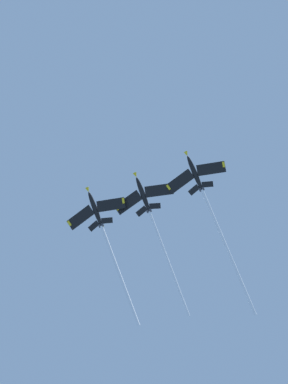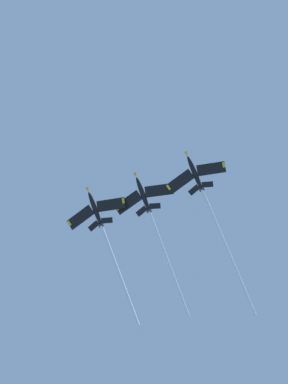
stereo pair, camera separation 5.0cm
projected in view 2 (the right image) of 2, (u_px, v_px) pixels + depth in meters
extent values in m
ellipsoid|color=black|center=(195.00, 173.00, 159.72)|extent=(4.09, 11.80, 5.41)
cone|color=yellow|center=(187.00, 154.00, 161.11)|extent=(1.58, 2.13, 1.68)
ellipsoid|color=black|center=(192.00, 167.00, 160.74)|extent=(1.61, 3.08, 1.81)
cube|color=black|center=(211.00, 169.00, 159.15)|extent=(9.59, 7.09, 1.43)
cube|color=yellow|center=(224.00, 165.00, 158.96)|extent=(1.40, 1.86, 0.73)
cube|color=black|center=(180.00, 182.00, 159.78)|extent=(9.09, 3.70, 1.43)
cube|color=yellow|center=(168.00, 187.00, 160.08)|extent=(0.75, 1.75, 0.73)
cube|color=black|center=(207.00, 184.00, 158.56)|extent=(3.99, 3.33, 0.77)
cube|color=black|center=(194.00, 190.00, 158.83)|extent=(3.75, 2.09, 0.77)
cube|color=yellow|center=(201.00, 187.00, 160.10)|extent=(0.87, 3.18, 3.46)
cylinder|color=#38383D|center=(203.00, 189.00, 158.40)|extent=(1.04, 1.36, 1.10)
cylinder|color=#38383D|center=(200.00, 190.00, 158.46)|extent=(1.04, 1.36, 1.10)
cylinder|color=white|center=(228.00, 251.00, 154.16)|extent=(9.30, 38.17, 15.05)
ellipsoid|color=black|center=(143.00, 194.00, 161.06)|extent=(4.31, 11.80, 5.35)
cone|color=yellow|center=(136.00, 175.00, 162.40)|extent=(1.61, 2.14, 1.67)
ellipsoid|color=black|center=(141.00, 188.00, 162.07)|extent=(1.66, 3.09, 1.80)
cube|color=black|center=(159.00, 190.00, 160.51)|extent=(9.58, 7.22, 1.41)
cube|color=yellow|center=(171.00, 187.00, 160.33)|extent=(1.42, 1.86, 0.72)
cube|color=black|center=(128.00, 202.00, 161.11)|extent=(9.03, 3.53, 1.41)
cube|color=yellow|center=(117.00, 208.00, 161.40)|extent=(0.71, 1.74, 0.72)
cube|color=black|center=(155.00, 206.00, 159.94)|extent=(3.98, 3.37, 0.76)
cube|color=black|center=(142.00, 211.00, 160.20)|extent=(3.73, 2.02, 0.76)
cube|color=yellow|center=(148.00, 209.00, 161.48)|extent=(0.93, 3.16, 3.45)
cylinder|color=#38383D|center=(150.00, 210.00, 159.79)|extent=(1.06, 1.37, 1.09)
cylinder|color=#38383D|center=(148.00, 211.00, 159.84)|extent=(1.06, 1.37, 1.09)
cylinder|color=white|center=(169.00, 263.00, 156.34)|extent=(8.42, 31.94, 12.42)
ellipsoid|color=black|center=(95.00, 209.00, 160.70)|extent=(4.04, 11.75, 5.62)
cone|color=yellow|center=(88.00, 190.00, 162.21)|extent=(1.58, 2.14, 1.70)
ellipsoid|color=black|center=(93.00, 203.00, 161.76)|extent=(1.60, 3.08, 1.85)
cube|color=black|center=(111.00, 205.00, 160.10)|extent=(9.59, 7.05, 1.49)
cube|color=yellow|center=(123.00, 201.00, 159.91)|extent=(1.39, 1.85, 0.77)
cube|color=black|center=(81.00, 217.00, 160.74)|extent=(9.10, 3.70, 1.49)
cube|color=yellow|center=(69.00, 223.00, 161.04)|extent=(0.75, 1.74, 0.77)
cube|color=black|center=(107.00, 220.00, 159.44)|extent=(3.98, 3.31, 0.80)
cube|color=black|center=(94.00, 226.00, 159.71)|extent=(3.76, 2.09, 0.80)
cube|color=yellow|center=(101.00, 223.00, 160.98)|extent=(0.87, 3.22, 3.48)
cylinder|color=#38383D|center=(102.00, 225.00, 159.27)|extent=(1.04, 1.36, 1.11)
cylinder|color=#38383D|center=(100.00, 226.00, 159.32)|extent=(1.04, 1.36, 1.11)
cylinder|color=white|center=(119.00, 275.00, 155.57)|extent=(7.49, 30.26, 12.76)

